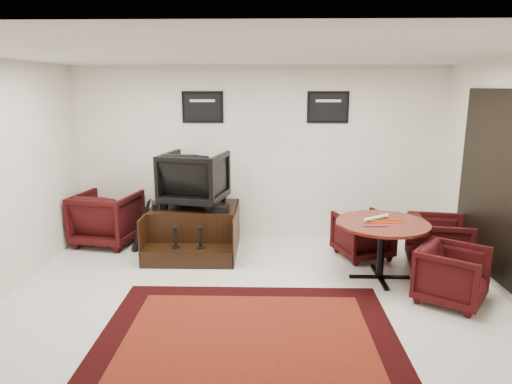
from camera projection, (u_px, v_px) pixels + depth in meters
ground at (255, 303)px, 5.34m from camera, size 6.00×6.00×0.00m
room_shell at (292, 150)px, 5.04m from camera, size 6.02×5.02×2.81m
area_rug at (248, 335)px, 4.63m from camera, size 3.03×2.27×0.01m
shine_podium at (195, 230)px, 7.01m from camera, size 1.32×1.35×0.68m
shine_chair at (194, 176)px, 6.96m from camera, size 1.05×1.01×0.92m
shoes_pair at (159, 205)px, 6.88m from camera, size 0.28×0.31×0.09m
polish_kit at (220, 209)px, 6.68m from camera, size 0.27×0.20×0.09m
umbrella_black at (141, 225)px, 6.91m from camera, size 0.31×0.12×0.83m
umbrella_hooked at (143, 223)px, 7.03m from camera, size 0.31×0.12×0.84m
armchair_side at (107, 215)px, 7.27m from camera, size 1.05×1.00×0.93m
meeting_table at (382, 229)px, 5.87m from camera, size 1.18×1.18×0.77m
table_chair_back at (363, 233)px, 6.72m from camera, size 0.90×0.87×0.74m
table_chair_window at (439, 240)px, 6.30m from camera, size 0.85×0.89×0.80m
table_chair_corner at (452, 272)px, 5.29m from camera, size 0.96×0.98×0.74m
paper_roll at (376, 218)px, 5.95m from camera, size 0.38×0.28×0.05m
table_clutter at (385, 222)px, 5.83m from camera, size 0.57×0.34×0.01m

